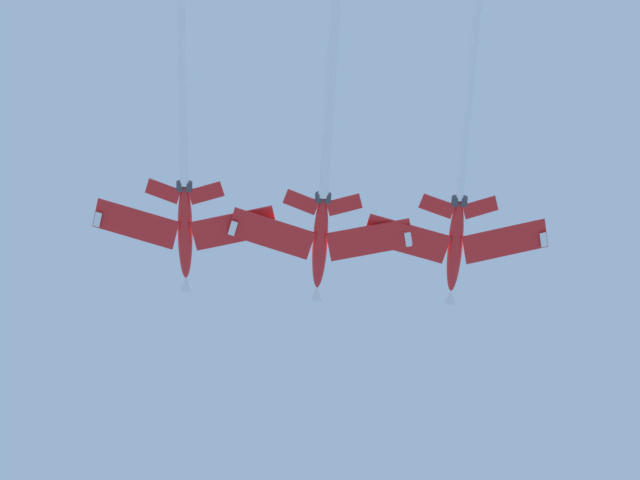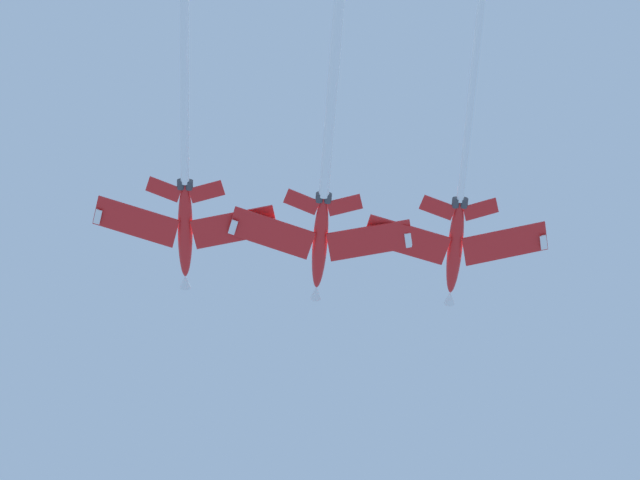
# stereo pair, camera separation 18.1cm
# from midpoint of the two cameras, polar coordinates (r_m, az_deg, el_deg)

# --- Properties ---
(jet_inner_left) EXTENTS (50.33, 19.94, 27.19)m
(jet_inner_left) POSITION_cam_midpoint_polar(r_m,az_deg,el_deg) (153.11, -5.26, 4.07)
(jet_inner_left) COLOR red
(jet_centre) EXTENTS (51.09, 19.98, 29.28)m
(jet_centre) POSITION_cam_midpoint_polar(r_m,az_deg,el_deg) (150.08, 0.35, 4.55)
(jet_centre) COLOR red
(jet_inner_right) EXTENTS (51.23, 19.89, 29.28)m
(jet_inner_right) POSITION_cam_midpoint_polar(r_m,az_deg,el_deg) (153.61, 5.55, 2.74)
(jet_inner_right) COLOR red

